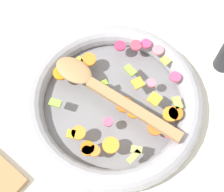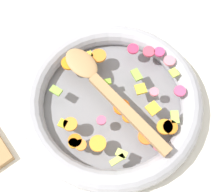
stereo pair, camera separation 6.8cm
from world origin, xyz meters
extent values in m
plane|color=silver|center=(0.00, 0.00, 0.00)|extent=(4.00, 4.00, 0.00)
cylinder|color=slate|center=(0.00, 0.00, 0.01)|extent=(0.36, 0.36, 0.01)
torus|color=#9E9EA5|center=(0.00, 0.00, 0.03)|extent=(0.41, 0.41, 0.05)
cylinder|color=orange|center=(0.12, 0.00, 0.05)|extent=(0.05, 0.05, 0.01)
cylinder|color=orange|center=(0.12, 0.04, 0.05)|extent=(0.05, 0.05, 0.01)
cylinder|color=orange|center=(0.06, 0.00, 0.05)|extent=(0.04, 0.04, 0.01)
cylinder|color=orange|center=(0.00, -0.11, 0.05)|extent=(0.04, 0.04, 0.01)
cylinder|color=orange|center=(0.04, -0.13, 0.05)|extent=(0.03, 0.03, 0.01)
cylinder|color=orange|center=(0.13, 0.05, 0.05)|extent=(0.04, 0.04, 0.01)
cylinder|color=orange|center=(0.04, 0.00, 0.05)|extent=(0.03, 0.03, 0.01)
cylinder|color=orange|center=(-0.10, 0.04, 0.05)|extent=(0.04, 0.04, 0.01)
cylinder|color=orange|center=(0.03, 0.00, 0.05)|extent=(0.04, 0.04, 0.01)
cylinder|color=orange|center=(-0.12, -0.03, 0.05)|extent=(0.05, 0.05, 0.01)
cylinder|color=orange|center=(0.04, -0.12, 0.05)|extent=(0.03, 0.03, 0.01)
cylinder|color=orange|center=(0.05, -0.12, 0.05)|extent=(0.03, 0.03, 0.01)
cylinder|color=orange|center=(0.07, -0.09, 0.05)|extent=(0.05, 0.05, 0.01)
cube|color=#BAC75C|center=(0.11, -0.06, 0.05)|extent=(0.03, 0.02, 0.01)
cube|color=#8CB542|center=(-0.01, 0.07, 0.05)|extent=(0.03, 0.02, 0.01)
cube|color=#BAD24D|center=(0.04, 0.15, 0.05)|extent=(0.02, 0.02, 0.01)
cube|color=#BCCC56|center=(0.12, -0.08, 0.05)|extent=(0.01, 0.03, 0.01)
cube|color=#87BE33|center=(-0.03, 0.01, 0.05)|extent=(0.02, 0.03, 0.01)
cube|color=#A8D253|center=(0.12, 0.07, 0.05)|extent=(0.03, 0.03, 0.01)
cube|color=#88B042|center=(-0.08, -0.09, 0.05)|extent=(0.03, 0.02, 0.01)
cylinder|color=#DC315A|center=(-0.07, 0.11, 0.05)|extent=(0.03, 0.03, 0.01)
cylinder|color=#D55275|center=(0.03, -0.05, 0.05)|extent=(0.03, 0.03, 0.01)
cylinder|color=pink|center=(0.05, 0.08, 0.05)|extent=(0.02, 0.02, 0.01)
cylinder|color=pink|center=(0.01, 0.16, 0.05)|extent=(0.03, 0.03, 0.01)
cylinder|color=#D74D7C|center=(0.15, 0.01, 0.05)|extent=(0.03, 0.03, 0.01)
cylinder|color=#DE4877|center=(0.08, 0.12, 0.05)|extent=(0.03, 0.03, 0.01)
cylinder|color=#D3445B|center=(-0.04, 0.14, 0.05)|extent=(0.03, 0.03, 0.01)
cylinder|color=#E14176|center=(-0.02, 0.15, 0.05)|extent=(0.03, 0.03, 0.01)
cube|color=gold|center=(0.03, 0.06, 0.05)|extent=(0.03, 0.03, 0.01)
cube|color=yellow|center=(-0.11, 0.02, 0.05)|extent=(0.02, 0.02, 0.01)
cube|color=gold|center=(-0.01, -0.12, 0.05)|extent=(0.02, 0.02, 0.01)
cube|color=yellow|center=(0.08, 0.05, 0.05)|extent=(0.03, 0.03, 0.01)
cube|color=#A87F51|center=(0.06, 0.00, 0.06)|extent=(0.23, 0.04, 0.01)
ellipsoid|color=#A87F51|center=(-0.10, -0.01, 0.06)|extent=(0.09, 0.06, 0.01)
camera|label=1|loc=(0.18, -0.22, 0.67)|focal=50.00mm
camera|label=2|loc=(0.23, -0.17, 0.67)|focal=50.00mm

